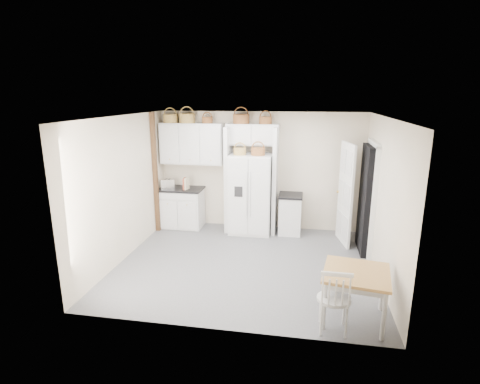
# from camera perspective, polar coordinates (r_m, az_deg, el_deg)

# --- Properties ---
(floor) EXTENTS (4.50, 4.50, 0.00)m
(floor) POSITION_cam_1_polar(r_m,az_deg,el_deg) (6.87, 0.90, -10.80)
(floor) COLOR #4C4D52
(floor) RESTS_ON ground
(ceiling) EXTENTS (4.50, 4.50, 0.00)m
(ceiling) POSITION_cam_1_polar(r_m,az_deg,el_deg) (6.21, 1.00, 11.39)
(ceiling) COLOR white
(ceiling) RESTS_ON wall_back
(wall_back) EXTENTS (4.50, 0.00, 4.50)m
(wall_back) POSITION_cam_1_polar(r_m,az_deg,el_deg) (8.35, 3.07, 3.21)
(wall_back) COLOR beige
(wall_back) RESTS_ON floor
(wall_left) EXTENTS (0.00, 4.00, 4.00)m
(wall_left) POSITION_cam_1_polar(r_m,az_deg,el_deg) (7.11, -17.27, 0.54)
(wall_left) COLOR beige
(wall_left) RESTS_ON floor
(wall_right) EXTENTS (0.00, 4.00, 4.00)m
(wall_right) POSITION_cam_1_polar(r_m,az_deg,el_deg) (6.48, 21.01, -1.13)
(wall_right) COLOR beige
(wall_right) RESTS_ON floor
(refrigerator) EXTENTS (0.89, 0.72, 1.73)m
(refrigerator) POSITION_cam_1_polar(r_m,az_deg,el_deg) (8.11, 1.67, -0.28)
(refrigerator) COLOR white
(refrigerator) RESTS_ON floor
(base_cab_left) EXTENTS (0.94, 0.59, 0.87)m
(base_cab_left) POSITION_cam_1_polar(r_m,az_deg,el_deg) (8.66, -8.83, -2.44)
(base_cab_left) COLOR silver
(base_cab_left) RESTS_ON floor
(base_cab_right) EXTENTS (0.47, 0.56, 0.83)m
(base_cab_right) POSITION_cam_1_polar(r_m,az_deg,el_deg) (8.24, 7.64, -3.44)
(base_cab_right) COLOR silver
(base_cab_right) RESTS_ON floor
(dining_table) EXTENTS (0.96, 0.96, 0.70)m
(dining_table) POSITION_cam_1_polar(r_m,az_deg,el_deg) (5.41, 17.06, -14.84)
(dining_table) COLOR olive
(dining_table) RESTS_ON floor
(windsor_chair) EXTENTS (0.44, 0.40, 0.88)m
(windsor_chair) POSITION_cam_1_polar(r_m,az_deg,el_deg) (5.07, 14.14, -15.53)
(windsor_chair) COLOR silver
(windsor_chair) RESTS_ON floor
(counter_left) EXTENTS (0.98, 0.63, 0.04)m
(counter_left) POSITION_cam_1_polar(r_m,az_deg,el_deg) (8.54, -8.95, 0.47)
(counter_left) COLOR black
(counter_left) RESTS_ON base_cab_left
(counter_right) EXTENTS (0.51, 0.60, 0.04)m
(counter_right) POSITION_cam_1_polar(r_m,az_deg,el_deg) (8.11, 7.74, -0.53)
(counter_right) COLOR black
(counter_right) RESTS_ON base_cab_right
(toaster) EXTENTS (0.34, 0.26, 0.21)m
(toaster) POSITION_cam_1_polar(r_m,az_deg,el_deg) (8.56, -10.96, 1.26)
(toaster) COLOR silver
(toaster) RESTS_ON counter_left
(cookbook_red) EXTENTS (0.04, 0.17, 0.25)m
(cookbook_red) POSITION_cam_1_polar(r_m,az_deg,el_deg) (8.40, -8.46, 1.27)
(cookbook_red) COLOR #973B23
(cookbook_red) RESTS_ON counter_left
(cookbook_cream) EXTENTS (0.07, 0.18, 0.26)m
(cookbook_cream) POSITION_cam_1_polar(r_m,az_deg,el_deg) (8.38, -8.10, 1.28)
(cookbook_cream) COLOR beige
(cookbook_cream) RESTS_ON counter_left
(basket_upper_a) EXTENTS (0.32, 0.32, 0.18)m
(basket_upper_a) POSITION_cam_1_polar(r_m,az_deg,el_deg) (8.50, -10.56, 10.96)
(basket_upper_a) COLOR olive
(basket_upper_a) RESTS_ON upper_cabinet
(basket_upper_b) EXTENTS (0.34, 0.34, 0.20)m
(basket_upper_b) POSITION_cam_1_polar(r_m,az_deg,el_deg) (8.37, -8.07, 11.07)
(basket_upper_b) COLOR olive
(basket_upper_b) RESTS_ON upper_cabinet
(basket_upper_c) EXTENTS (0.23, 0.23, 0.13)m
(basket_upper_c) POSITION_cam_1_polar(r_m,az_deg,el_deg) (8.25, -5.00, 10.87)
(basket_upper_c) COLOR brown
(basket_upper_c) RESTS_ON upper_cabinet
(basket_bridge_a) EXTENTS (0.35, 0.35, 0.20)m
(basket_bridge_a) POSITION_cam_1_polar(r_m,az_deg,el_deg) (8.09, 0.17, 11.07)
(basket_bridge_a) COLOR brown
(basket_bridge_a) RESTS_ON bridge_cabinet
(basket_bridge_b) EXTENTS (0.27, 0.27, 0.15)m
(basket_bridge_b) POSITION_cam_1_polar(r_m,az_deg,el_deg) (8.02, 3.90, 10.85)
(basket_bridge_b) COLOR brown
(basket_bridge_b) RESTS_ON bridge_cabinet
(basket_fridge_a) EXTENTS (0.26, 0.26, 0.14)m
(basket_fridge_a) POSITION_cam_1_polar(r_m,az_deg,el_deg) (7.86, -0.03, 6.20)
(basket_fridge_a) COLOR olive
(basket_fridge_a) RESTS_ON refrigerator
(basket_fridge_b) EXTENTS (0.29, 0.29, 0.16)m
(basket_fridge_b) POSITION_cam_1_polar(r_m,az_deg,el_deg) (7.80, 2.77, 6.18)
(basket_fridge_b) COLOR brown
(basket_fridge_b) RESTS_ON refrigerator
(upper_cabinet) EXTENTS (1.40, 0.34, 0.90)m
(upper_cabinet) POSITION_cam_1_polar(r_m,az_deg,el_deg) (8.40, -7.31, 7.33)
(upper_cabinet) COLOR silver
(upper_cabinet) RESTS_ON wall_back
(bridge_cabinet) EXTENTS (1.12, 0.34, 0.45)m
(bridge_cabinet) POSITION_cam_1_polar(r_m,az_deg,el_deg) (8.08, 1.94, 8.76)
(bridge_cabinet) COLOR silver
(bridge_cabinet) RESTS_ON wall_back
(fridge_panel_left) EXTENTS (0.08, 0.60, 2.30)m
(fridge_panel_left) POSITION_cam_1_polar(r_m,az_deg,el_deg) (8.20, -1.78, 1.94)
(fridge_panel_left) COLOR silver
(fridge_panel_left) RESTS_ON floor
(fridge_panel_right) EXTENTS (0.08, 0.60, 2.30)m
(fridge_panel_right) POSITION_cam_1_polar(r_m,az_deg,el_deg) (8.06, 5.35, 1.66)
(fridge_panel_right) COLOR silver
(fridge_panel_right) RESTS_ON floor
(trim_post) EXTENTS (0.09, 0.09, 2.60)m
(trim_post) POSITION_cam_1_polar(r_m,az_deg,el_deg) (8.28, -12.79, 2.78)
(trim_post) COLOR #3D220F
(trim_post) RESTS_ON floor
(doorway_void) EXTENTS (0.18, 0.85, 2.05)m
(doorway_void) POSITION_cam_1_polar(r_m,az_deg,el_deg) (7.48, 18.75, -1.07)
(doorway_void) COLOR black
(doorway_void) RESTS_ON floor
(door_slab) EXTENTS (0.21, 0.79, 2.05)m
(door_slab) POSITION_cam_1_polar(r_m,az_deg,el_deg) (7.76, 15.76, -0.30)
(door_slab) COLOR white
(door_slab) RESTS_ON floor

